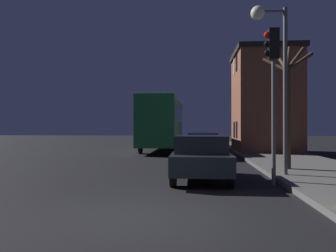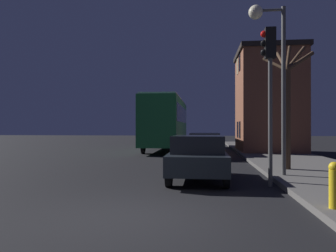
% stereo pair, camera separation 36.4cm
% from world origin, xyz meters
% --- Properties ---
extents(ground_plane, '(120.00, 120.00, 0.00)m').
position_xyz_m(ground_plane, '(0.00, 0.00, 0.00)').
color(ground_plane, black).
extents(brick_building, '(4.15, 5.33, 6.73)m').
position_xyz_m(brick_building, '(5.66, 16.40, 3.54)').
color(brick_building, brown).
rests_on(brick_building, sidewalk).
extents(streetlamp, '(1.21, 0.47, 5.64)m').
position_xyz_m(streetlamp, '(3.52, 4.97, 4.27)').
color(streetlamp, '#4C4C4C').
rests_on(streetlamp, sidewalk).
extents(traffic_light, '(0.43, 0.24, 4.63)m').
position_xyz_m(traffic_light, '(3.24, 3.64, 3.31)').
color(traffic_light, '#4C4C4C').
rests_on(traffic_light, ground).
extents(bare_tree, '(2.01, 1.62, 4.85)m').
position_xyz_m(bare_tree, '(4.53, 6.71, 2.74)').
color(bare_tree, '#473323').
rests_on(bare_tree, sidewalk).
extents(bus, '(2.43, 11.16, 3.84)m').
position_xyz_m(bus, '(-1.47, 18.45, 2.27)').
color(bus, '#1E6B33').
rests_on(bus, ground).
extents(car_near_lane, '(1.81, 3.88, 1.46)m').
position_xyz_m(car_near_lane, '(1.15, 4.46, 0.78)').
color(car_near_lane, black).
rests_on(car_near_lane, ground).
extents(car_mid_lane, '(1.86, 4.64, 1.40)m').
position_xyz_m(car_mid_lane, '(1.38, 12.82, 0.75)').
color(car_mid_lane, '#B7BABF').
rests_on(car_mid_lane, ground).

